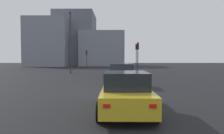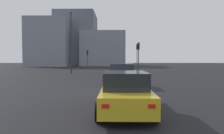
% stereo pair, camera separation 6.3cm
% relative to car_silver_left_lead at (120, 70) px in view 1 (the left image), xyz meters
% --- Properties ---
extents(ground_plane, '(160.00, 160.00, 0.20)m').
position_rel_car_silver_left_lead_xyz_m(ground_plane, '(-9.06, 1.84, -0.83)').
color(ground_plane, black).
extents(car_silver_left_lead, '(4.47, 2.13, 1.51)m').
position_rel_car_silver_left_lead_xyz_m(car_silver_left_lead, '(0.00, 0.00, 0.00)').
color(car_silver_left_lead, '#A8AAB2').
rests_on(car_silver_left_lead, ground_plane).
extents(car_white_left_second, '(4.37, 2.16, 1.63)m').
position_rel_car_silver_left_lead_xyz_m(car_white_left_second, '(-6.64, 0.13, 0.04)').
color(car_white_left_second, silver).
rests_on(car_white_left_second, ground_plane).
extents(car_yellow_left_third, '(4.20, 2.00, 1.51)m').
position_rel_car_silver_left_lead_xyz_m(car_yellow_left_third, '(-13.80, 0.28, -0.00)').
color(car_yellow_left_third, gold).
rests_on(car_yellow_left_third, ground_plane).
extents(traffic_light_near_left, '(0.33, 0.30, 4.06)m').
position_rel_car_silver_left_lead_xyz_m(traffic_light_near_left, '(4.57, -2.41, 2.19)').
color(traffic_light_near_left, '#2D2D30').
rests_on(traffic_light_near_left, ground_plane).
extents(traffic_light_near_right, '(0.32, 0.30, 4.40)m').
position_rel_car_silver_left_lead_xyz_m(traffic_light_near_right, '(11.57, -3.03, 2.42)').
color(traffic_light_near_right, '#2D2D30').
rests_on(traffic_light_near_right, ground_plane).
extents(traffic_light_far_left, '(0.32, 0.29, 3.57)m').
position_rel_car_silver_left_lead_xyz_m(traffic_light_far_left, '(16.57, 5.84, 1.85)').
color(traffic_light_far_left, '#2D2D30').
rests_on(traffic_light_far_left, ground_plane).
extents(street_lamp_kerbside, '(0.56, 0.36, 8.14)m').
position_rel_car_silver_left_lead_xyz_m(street_lamp_kerbside, '(4.92, 6.39, 4.00)').
color(street_lamp_kerbside, '#2D2D30').
rests_on(street_lamp_kerbside, ground_plane).
extents(building_facade_left, '(12.49, 11.91, 9.32)m').
position_rel_car_silver_left_lead_xyz_m(building_facade_left, '(36.27, 3.84, 3.93)').
color(building_facade_left, gray).
rests_on(building_facade_left, ground_plane).
extents(building_facade_center, '(12.91, 10.96, 15.13)m').
position_rel_car_silver_left_lead_xyz_m(building_facade_center, '(38.12, 11.84, 6.83)').
color(building_facade_center, slate).
rests_on(building_facade_center, ground_plane).
extents(building_facade_right, '(15.56, 10.56, 12.38)m').
position_rel_car_silver_left_lead_xyz_m(building_facade_right, '(34.75, 17.84, 5.46)').
color(building_facade_right, gray).
rests_on(building_facade_right, ground_plane).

